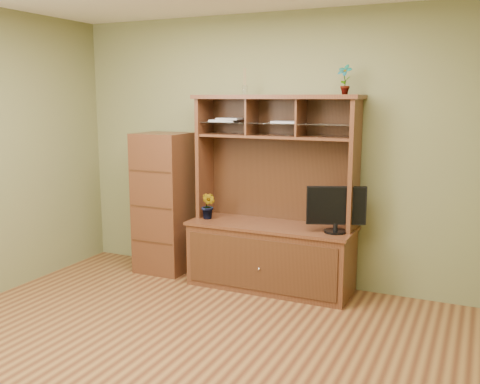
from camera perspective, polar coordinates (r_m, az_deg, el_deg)
The scene contains 8 objects.
room at distance 3.65m, azimuth -7.58°, elevation 1.72°, with size 4.54×4.04×2.74m.
media_hutch at distance 5.31m, azimuth 3.39°, elevation -4.73°, with size 1.66×0.61×1.90m.
monitor at distance 4.95m, azimuth 10.20°, elevation -1.73°, with size 0.52×0.24×0.43m.
orchid_plant at distance 5.44m, azimuth -3.39°, elevation -1.49°, with size 0.15×0.12×0.27m, color #30561D.
top_plant at distance 5.01m, azimuth 11.10°, elevation 11.71°, with size 0.14×0.10×0.27m, color #3B6824.
reed_diffuser at distance 5.33m, azimuth 0.51°, elevation 11.41°, with size 0.05×0.05×0.26m.
magazines at distance 5.33m, azimuth 0.59°, elevation 7.64°, with size 0.93×0.22×0.04m.
side_cabinet at distance 5.83m, azimuth -8.14°, elevation -1.16°, with size 0.54×0.49×1.50m.
Camera 1 is at (1.94, -3.05, 1.87)m, focal length 40.00 mm.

